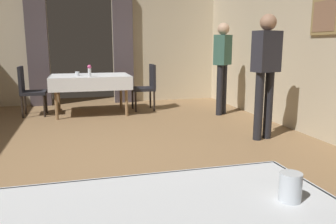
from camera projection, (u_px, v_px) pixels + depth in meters
name	position (u px, v px, depth m)	size (l,w,h in m)	color
ground	(92.00, 162.00, 3.85)	(10.08, 10.08, 0.00)	olive
wall_back	(81.00, 36.00, 7.52)	(6.40, 0.27, 3.00)	beige
dining_table_mid	(90.00, 79.00, 6.46)	(1.49, 1.05, 0.75)	olive
chair_mid_left	(29.00, 89.00, 6.28)	(0.44, 0.44, 0.93)	black
chair_mid_right	(147.00, 85.00, 6.88)	(0.44, 0.44, 0.93)	black
glass_near_a	(290.00, 187.00, 1.21)	(0.08, 0.08, 0.11)	silver
flower_vase_mid	(89.00, 70.00, 6.12)	(0.07, 0.07, 0.21)	silver
glass_mid_b	(77.00, 74.00, 6.25)	(0.08, 0.08, 0.08)	silver
person_waiter_by_doorway	(222.00, 61.00, 6.32)	(0.41, 0.40, 1.72)	black
person_diner_standing_aside	(266.00, 67.00, 4.60)	(0.40, 0.30, 1.72)	black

